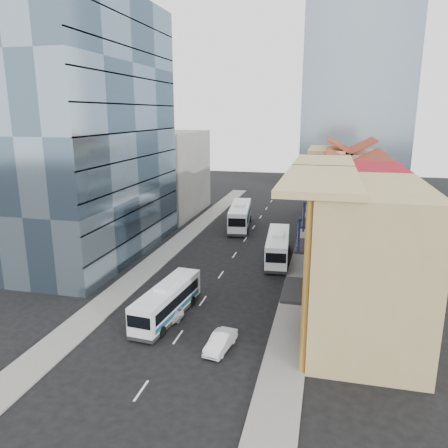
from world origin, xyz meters
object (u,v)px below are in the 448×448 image
(office_tower, at_px, (89,131))
(bus_right, at_px, (278,246))
(sedan_right, at_px, (220,342))
(shophouse_tan, at_px, (367,262))
(bus_left_far, at_px, (240,215))
(bus_left_near, at_px, (167,301))
(sedan_left, at_px, (162,318))

(office_tower, distance_m, bus_right, 26.13)
(office_tower, height_order, sedan_right, office_tower)
(shophouse_tan, relative_size, bus_left_far, 1.16)
(office_tower, xyz_separation_m, bus_right, (22.39, 2.35, -13.26))
(office_tower, relative_size, bus_left_far, 2.49)
(bus_left_near, xyz_separation_m, bus_right, (7.39, 17.31, 0.19))
(sedan_right, bearing_deg, shophouse_tan, 34.83)
(shophouse_tan, bearing_deg, sedan_right, -154.16)
(bus_left_near, bearing_deg, sedan_left, -79.54)
(bus_left_near, bearing_deg, office_tower, 140.46)
(bus_left_far, relative_size, sedan_left, 2.93)
(shophouse_tan, distance_m, sedan_right, 12.66)
(bus_left_far, xyz_separation_m, sedan_right, (5.69, -35.21, -1.31))
(shophouse_tan, relative_size, bus_left_near, 1.45)
(sedan_left, bearing_deg, bus_left_near, 116.22)
(bus_left_near, xyz_separation_m, sedan_left, (0.14, -1.57, -0.85))
(shophouse_tan, bearing_deg, sedan_left, -170.93)
(shophouse_tan, height_order, bus_left_far, shophouse_tan)
(office_tower, relative_size, sedan_right, 7.94)
(shophouse_tan, bearing_deg, bus_left_near, -176.56)
(office_tower, distance_m, bus_left_near, 25.09)
(office_tower, bearing_deg, sedan_left, -47.52)
(bus_left_near, height_order, bus_right, bus_right)
(bus_left_far, relative_size, sedan_right, 3.19)
(office_tower, xyz_separation_m, bus_left_near, (15.00, -14.96, -13.45))
(office_tower, distance_m, sedan_right, 31.55)
(sedan_left, xyz_separation_m, sedan_right, (5.55, -2.46, -0.07))
(sedan_right, bearing_deg, office_tower, 146.43)
(bus_right, relative_size, sedan_right, 2.87)
(bus_left_near, relative_size, sedan_right, 2.56)
(bus_left_near, height_order, sedan_right, bus_left_near)
(sedan_left, bearing_deg, office_tower, 153.63)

